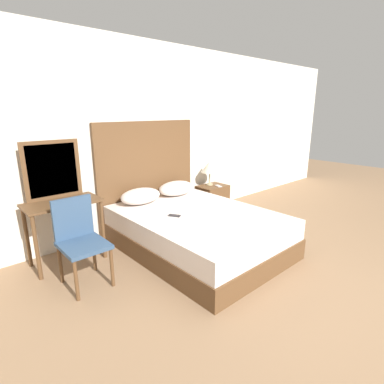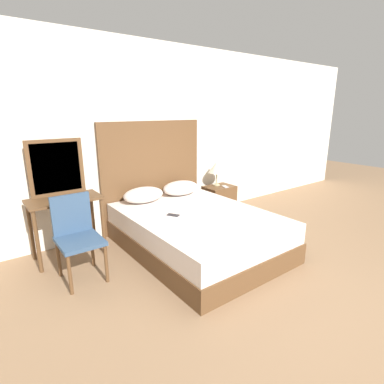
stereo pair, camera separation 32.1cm
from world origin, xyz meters
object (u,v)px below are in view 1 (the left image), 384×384
table_lamp (210,167)px  chair (80,236)px  nightstand (212,199)px  vanity_desk (64,214)px  phone_on_bed (174,216)px  phone_on_nightstand (218,186)px  bed (198,231)px

table_lamp → chair: 2.66m
table_lamp → nightstand: bearing=-87.7°
vanity_desk → chair: (-0.04, -0.52, -0.09)m
phone_on_bed → phone_on_nightstand: phone_on_bed is taller
table_lamp → chair: bearing=-165.3°
vanity_desk → nightstand: bearing=1.7°
bed → nightstand: 1.43m
bed → nightstand: (1.15, 0.85, 0.00)m
nightstand → chair: size_ratio=0.57×
vanity_desk → bed: bearing=-29.5°
nightstand → vanity_desk: vanity_desk is taller
phone_on_bed → nightstand: bearing=27.5°
bed → chair: bearing=169.7°
phone_on_nightstand → chair: size_ratio=0.18×
nightstand → phone_on_nightstand: 0.27m
table_lamp → vanity_desk: table_lamp is taller
nightstand → vanity_desk: 2.55m
nightstand → chair: 2.64m
table_lamp → phone_on_nightstand: size_ratio=2.55×
phone_on_bed → nightstand: phone_on_bed is taller
table_lamp → phone_on_nightstand: 0.36m
phone_on_bed → table_lamp: table_lamp is taller
table_lamp → phone_on_nightstand: table_lamp is taller
phone_on_nightstand → phone_on_bed: bearing=-156.2°
vanity_desk → chair: 0.53m
bed → vanity_desk: 1.62m
phone_on_nightstand → vanity_desk: bearing=179.6°
phone_on_nightstand → vanity_desk: size_ratio=0.20×
table_lamp → phone_on_nightstand: (0.05, -0.17, -0.31)m
bed → phone_on_bed: bearing=160.8°
bed → chair: 1.46m
nightstand → phone_on_nightstand: (0.05, -0.09, 0.25)m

